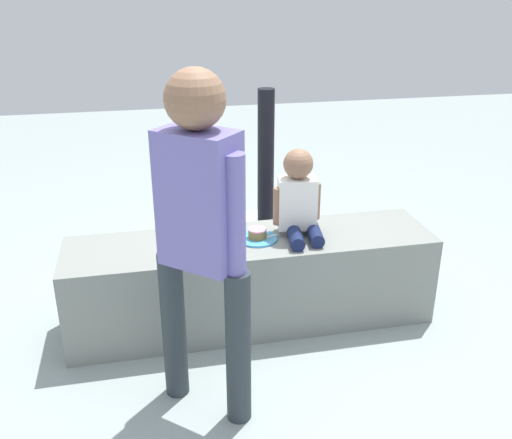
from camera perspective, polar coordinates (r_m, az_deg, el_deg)
ground_plane at (r=3.34m, az=-0.44°, el=-10.01°), size 12.00×12.00×0.00m
concrete_ledge at (r=3.21m, az=-0.45°, el=-6.17°), size 2.02×0.50×0.51m
child_seated at (r=3.08m, az=4.33°, el=2.13°), size 0.28×0.33×0.48m
adult_standing at (r=2.29m, az=-5.65°, el=-0.19°), size 0.37×0.35×1.53m
cake_plate at (r=3.08m, az=0.15°, el=-1.66°), size 0.22×0.22×0.07m
gift_bag at (r=4.32m, az=4.28°, el=0.16°), size 0.26×0.11×0.34m
railing_post at (r=3.85m, az=0.97°, el=2.21°), size 0.36×0.36×1.19m
water_bottle_near_gift at (r=4.33m, az=-6.71°, el=-0.61°), size 0.07×0.07×0.21m
party_cup_red at (r=3.74m, az=-9.60°, el=-5.68°), size 0.08×0.08×0.09m
cake_box_white at (r=4.40m, az=-0.37°, el=-0.58°), size 0.29×0.34×0.12m
handbag_black_leather at (r=3.62m, az=-4.86°, el=-5.40°), size 0.31×0.14×0.30m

